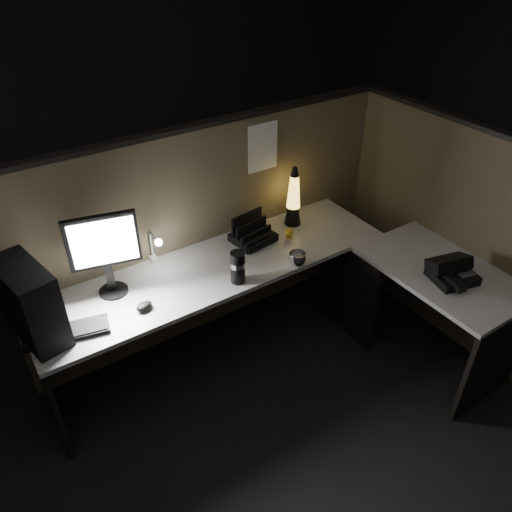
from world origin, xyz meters
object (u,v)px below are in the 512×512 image
monitor (104,247)px  desk_phone (451,271)px  pc_tower (30,303)px  lava_lamp (293,201)px  keyboard (67,333)px

monitor → desk_phone: 2.02m
pc_tower → lava_lamp: 1.78m
pc_tower → keyboard: size_ratio=0.99×
monitor → keyboard: monitor is taller
lava_lamp → pc_tower: bearing=-174.5°
lava_lamp → monitor: bearing=-178.7°
lava_lamp → desk_phone: 1.12m
keyboard → desk_phone: 2.21m
monitor → keyboard: bearing=-133.4°
keyboard → desk_phone: desk_phone is taller
monitor → lava_lamp: 1.33m
monitor → keyboard: 0.49m
pc_tower → keyboard: bearing=-44.8°
pc_tower → desk_phone: pc_tower is taller
lava_lamp → desk_phone: lava_lamp is taller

